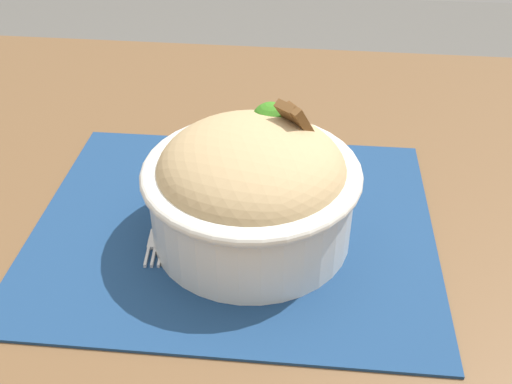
% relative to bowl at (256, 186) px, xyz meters
% --- Properties ---
extents(table, '(1.16, 0.92, 0.76)m').
position_rel_bowl_xyz_m(table, '(0.00, 0.01, -0.13)').
color(table, brown).
rests_on(table, ground_plane).
extents(placemat, '(0.39, 0.32, 0.00)m').
position_rel_bowl_xyz_m(placemat, '(0.02, -0.01, -0.06)').
color(placemat, navy).
rests_on(placemat, table).
extents(bowl, '(0.22, 0.22, 0.13)m').
position_rel_bowl_xyz_m(bowl, '(0.00, 0.00, 0.00)').
color(bowl, silver).
rests_on(bowl, placemat).
extents(fork, '(0.03, 0.13, 0.00)m').
position_rel_bowl_xyz_m(fork, '(0.09, -0.00, -0.05)').
color(fork, silver).
rests_on(fork, placemat).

